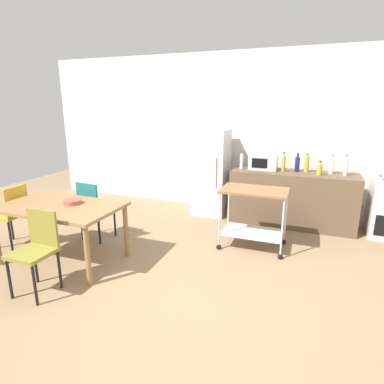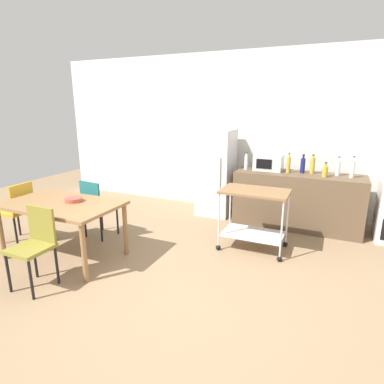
% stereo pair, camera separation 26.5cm
% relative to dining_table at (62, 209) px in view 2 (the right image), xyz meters
% --- Properties ---
extents(ground_plane, '(12.00, 12.00, 0.00)m').
position_rel_dining_table_xyz_m(ground_plane, '(1.75, -0.20, -0.67)').
color(ground_plane, '#8C7051').
extents(back_wall, '(8.40, 0.12, 2.90)m').
position_rel_dining_table_xyz_m(back_wall, '(1.75, 3.00, 0.78)').
color(back_wall, silver).
rests_on(back_wall, ground_plane).
extents(kitchen_counter, '(2.00, 0.64, 0.90)m').
position_rel_dining_table_xyz_m(kitchen_counter, '(2.65, 2.40, -0.22)').
color(kitchen_counter, brown).
rests_on(kitchen_counter, ground_plane).
extents(dining_table, '(1.50, 0.90, 0.75)m').
position_rel_dining_table_xyz_m(dining_table, '(0.00, 0.00, 0.00)').
color(dining_table, olive).
rests_on(dining_table, ground_plane).
extents(chair_olive, '(0.40, 0.40, 0.89)m').
position_rel_dining_table_xyz_m(chair_olive, '(0.26, -0.65, -0.15)').
color(chair_olive, olive).
rests_on(chair_olive, ground_plane).
extents(chair_mustard, '(0.42, 0.42, 0.89)m').
position_rel_dining_table_xyz_m(chair_mustard, '(-0.96, 0.09, -0.15)').
color(chair_mustard, gold).
rests_on(chair_mustard, ground_plane).
extents(chair_teal, '(0.44, 0.44, 0.89)m').
position_rel_dining_table_xyz_m(chair_teal, '(-0.04, 0.70, -0.15)').
color(chair_teal, '#1E666B').
rests_on(chair_teal, ground_plane).
extents(refrigerator, '(0.60, 0.63, 1.55)m').
position_rel_dining_table_xyz_m(refrigerator, '(1.20, 2.50, 0.10)').
color(refrigerator, silver).
rests_on(refrigerator, ground_plane).
extents(kitchen_cart, '(0.91, 0.57, 0.85)m').
position_rel_dining_table_xyz_m(kitchen_cart, '(2.21, 1.27, -0.10)').
color(kitchen_cart, brown).
rests_on(kitchen_cart, ground_plane).
extents(bottle_soy_sauce, '(0.06, 0.06, 0.29)m').
position_rel_dining_table_xyz_m(bottle_soy_sauce, '(1.78, 2.38, 0.36)').
color(bottle_soy_sauce, silver).
rests_on(bottle_soy_sauce, kitchen_counter).
extents(microwave, '(0.46, 0.35, 0.26)m').
position_rel_dining_table_xyz_m(microwave, '(2.13, 2.49, 0.36)').
color(microwave, silver).
rests_on(microwave, kitchen_counter).
extents(bottle_soda, '(0.06, 0.06, 0.32)m').
position_rel_dining_table_xyz_m(bottle_soda, '(2.47, 2.40, 0.36)').
color(bottle_soda, gold).
rests_on(bottle_soda, kitchen_counter).
extents(bottle_hot_sauce, '(0.07, 0.07, 0.30)m').
position_rel_dining_table_xyz_m(bottle_hot_sauce, '(2.68, 2.48, 0.36)').
color(bottle_hot_sauce, navy).
rests_on(bottle_hot_sauce, kitchen_counter).
extents(bottle_olive_oil, '(0.07, 0.07, 0.30)m').
position_rel_dining_table_xyz_m(bottle_olive_oil, '(2.83, 2.50, 0.36)').
color(bottle_olive_oil, gold).
rests_on(bottle_olive_oil, kitchen_counter).
extents(bottle_sesame_oil, '(0.08, 0.08, 0.22)m').
position_rel_dining_table_xyz_m(bottle_sesame_oil, '(3.03, 2.31, 0.32)').
color(bottle_sesame_oil, gold).
rests_on(bottle_sesame_oil, kitchen_counter).
extents(bottle_sparkling_water, '(0.06, 0.06, 0.30)m').
position_rel_dining_table_xyz_m(bottle_sparkling_water, '(3.20, 2.48, 0.36)').
color(bottle_sparkling_water, silver).
rests_on(bottle_sparkling_water, kitchen_counter).
extents(bottle_wine, '(0.06, 0.06, 0.33)m').
position_rel_dining_table_xyz_m(bottle_wine, '(3.40, 2.41, 0.37)').
color(bottle_wine, silver).
rests_on(bottle_wine, kitchen_counter).
extents(fruit_bowl, '(0.22, 0.22, 0.05)m').
position_rel_dining_table_xyz_m(fruit_bowl, '(0.11, 0.10, 0.11)').
color(fruit_bowl, '#B24C3F').
rests_on(fruit_bowl, dining_table).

